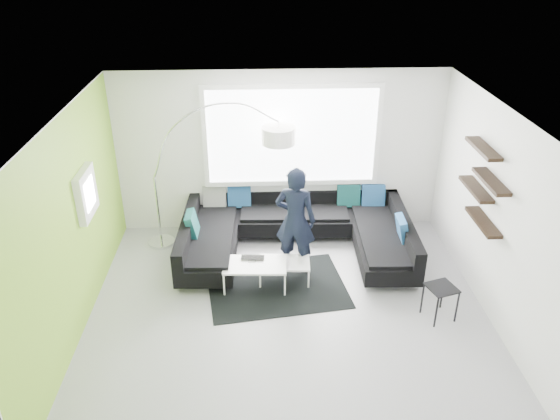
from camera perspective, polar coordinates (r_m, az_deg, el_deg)
The scene contains 9 objects.
ground at distance 7.76m, azimuth 0.82°, elevation -10.53°, with size 5.50×5.50×0.00m, color #929297.
room_shell at distance 6.99m, azimuth 1.13°, elevation 2.33°, with size 5.54×5.04×2.82m.
sectional_sofa at distance 8.83m, azimuth 1.67°, elevation -2.69°, with size 3.71×2.37×0.78m.
rug at distance 8.23m, azimuth -0.35°, elevation -7.98°, with size 2.01×1.46×0.01m, color black.
coffee_table at distance 8.20m, azimuth -1.06°, elevation -6.52°, with size 1.19×0.69×0.39m, color silver.
arc_lamp at distance 8.95m, azimuth -13.01°, elevation 3.32°, with size 2.28×0.69×2.45m, color silver, non-canonical shape.
side_table at distance 7.82m, azimuth 16.32°, elevation -9.23°, with size 0.36×0.36×0.50m, color black.
person at distance 8.22m, azimuth 1.62°, elevation -1.07°, with size 0.71×0.57×1.71m, color black.
laptop at distance 8.12m, azimuth -2.91°, elevation -5.20°, with size 0.36×0.25×0.03m, color black.
Camera 1 is at (-0.39, -6.11, 4.77)m, focal length 35.00 mm.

